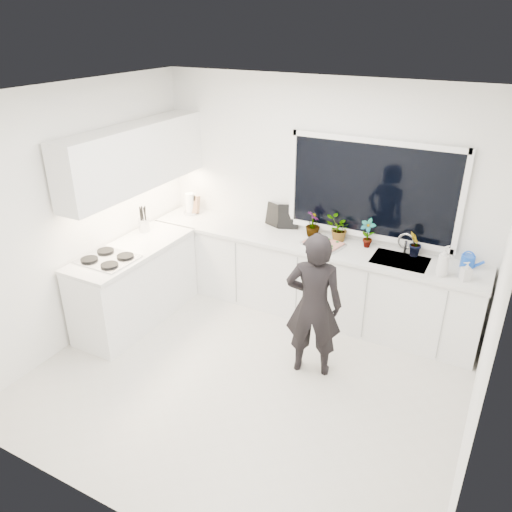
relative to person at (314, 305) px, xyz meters
The scene contains 25 objects.
floor 1.00m from the person, 139.08° to the right, with size 4.00×3.50×0.02m, color beige.
wall_back 1.54m from the person, 110.21° to the left, with size 4.00×0.02×2.70m, color white.
wall_left 2.61m from the person, behind, with size 0.02×3.50×2.70m, color white.
wall_right 1.69m from the person, 15.66° to the right, with size 0.02×3.50×2.70m, color white.
ceiling 2.06m from the person, 139.08° to the right, with size 4.00×3.50×0.02m, color white.
window 1.53m from the person, 85.21° to the left, with size 1.80×0.02×1.00m, color black.
base_cabinets_back 1.18m from the person, 115.62° to the left, with size 3.92×0.58×0.88m, color white.
base_cabinets_left 2.18m from the person, behind, with size 0.58×1.60×0.88m, color white.
countertop_back 1.14m from the person, 115.84° to the left, with size 3.94×0.62×0.04m, color silver.
countertop_left 2.17m from the person, behind, with size 0.62×1.60×0.04m, color silver.
upper_cabinets 2.55m from the person, behind, with size 0.34×2.10×0.70m, color white.
sink 1.17m from the person, 61.38° to the left, with size 0.58×0.42×0.14m, color silver.
faucet 1.37m from the person, 65.46° to the left, with size 0.03×0.03×0.22m, color silver.
stovetop 2.23m from the person, 168.95° to the right, with size 0.56×0.48×0.03m, color black.
person is the anchor object (origin of this frame).
pizza_tray 1.05m from the person, 106.62° to the left, with size 0.43×0.32×0.03m, color silver.
pizza 1.06m from the person, 106.62° to the left, with size 0.39×0.28×0.01m, color red.
watering_can 1.70m from the person, 44.59° to the left, with size 0.14×0.14×0.13m, color blue.
paper_towel_roll 2.48m from the person, 152.86° to the left, with size 0.11×0.11×0.26m, color white.
knife_block 2.47m from the person, 151.71° to the left, with size 0.13×0.10×0.22m, color #936644.
utensil_crock 2.38m from the person, behind, with size 0.13×0.13×0.16m, color silver.
picture_frame_large 1.68m from the person, 130.06° to the left, with size 0.22×0.02×0.28m, color black.
picture_frame_small 1.56m from the person, 124.13° to the left, with size 0.25×0.02×0.30m, color black.
herb_plants 1.23m from the person, 93.64° to the left, with size 1.35×0.36×0.33m.
soap_bottles 1.41m from the person, 39.60° to the left, with size 0.37×0.17×0.31m.
Camera 1 is at (1.93, -3.45, 3.25)m, focal length 35.00 mm.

